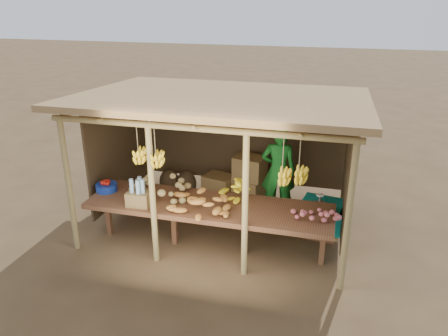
# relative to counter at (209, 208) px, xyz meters

# --- Properties ---
(ground) EXTENTS (60.00, 60.00, 0.00)m
(ground) POSITION_rel_counter_xyz_m (-0.00, 0.95, -0.74)
(ground) COLOR brown
(ground) RESTS_ON ground
(stall_structure) EXTENTS (4.70, 3.50, 2.43)m
(stall_structure) POSITION_rel_counter_xyz_m (0.04, 0.91, 1.18)
(stall_structure) COLOR #9C8650
(stall_structure) RESTS_ON ground
(counter) EXTENTS (3.90, 1.05, 0.80)m
(counter) POSITION_rel_counter_xyz_m (0.00, 0.00, 0.00)
(counter) COLOR brown
(counter) RESTS_ON ground
(potato_heap) EXTENTS (1.21, 0.86, 0.37)m
(potato_heap) POSITION_rel_counter_xyz_m (-0.94, 0.10, 0.25)
(potato_heap) COLOR tan
(potato_heap) RESTS_ON counter
(sweet_potato_heap) EXTENTS (1.19, 0.90, 0.36)m
(sweet_potato_heap) POSITION_rel_counter_xyz_m (-0.06, -0.27, 0.24)
(sweet_potato_heap) COLOR #BD7A30
(sweet_potato_heap) RESTS_ON counter
(onion_heap) EXTENTS (0.86, 0.52, 0.36)m
(onion_heap) POSITION_rel_counter_xyz_m (1.75, -0.14, 0.24)
(onion_heap) COLOR #C35E63
(onion_heap) RESTS_ON counter
(banana_pile) EXTENTS (0.72, 0.50, 0.35)m
(banana_pile) POSITION_rel_counter_xyz_m (0.44, 0.34, 0.24)
(banana_pile) COLOR yellow
(banana_pile) RESTS_ON counter
(tomato_basin) EXTENTS (0.36, 0.36, 0.19)m
(tomato_basin) POSITION_rel_counter_xyz_m (-1.81, 0.05, 0.14)
(tomato_basin) COLOR navy
(tomato_basin) RESTS_ON counter
(bottle_box) EXTENTS (0.37, 0.30, 0.46)m
(bottle_box) POSITION_rel_counter_xyz_m (-1.04, -0.30, 0.24)
(bottle_box) COLOR olive
(bottle_box) RESTS_ON counter
(vendor) EXTENTS (0.68, 0.50, 1.74)m
(vendor) POSITION_rel_counter_xyz_m (0.89, 1.50, 0.13)
(vendor) COLOR #1A7625
(vendor) RESTS_ON ground
(tarp_crate) EXTENTS (0.77, 0.69, 0.81)m
(tarp_crate) POSITION_rel_counter_xyz_m (1.73, 0.90, -0.41)
(tarp_crate) COLOR brown
(tarp_crate) RESTS_ON ground
(carton_stack) EXTENTS (1.32, 0.61, 0.92)m
(carton_stack) POSITION_rel_counter_xyz_m (0.06, 1.91, -0.33)
(carton_stack) COLOR olive
(carton_stack) RESTS_ON ground
(burlap_sacks) EXTENTS (0.80, 0.42, 0.57)m
(burlap_sacks) POSITION_rel_counter_xyz_m (-1.27, 1.96, -0.49)
(burlap_sacks) COLOR #453520
(burlap_sacks) RESTS_ON ground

